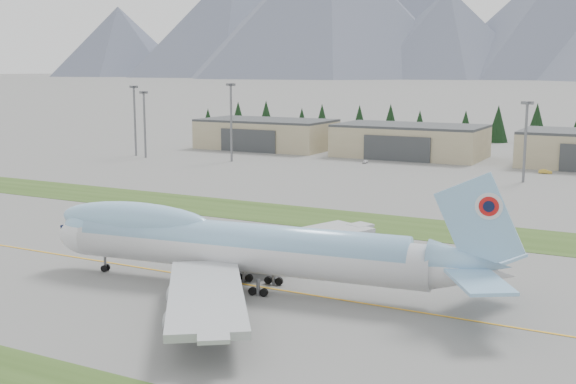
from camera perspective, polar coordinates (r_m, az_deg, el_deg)
The scene contains 10 objects.
ground at distance 105.32m, azimuth -8.76°, elevation -6.39°, with size 7000.00×7000.00×0.00m, color slate.
grass_strip_far at distance 142.86m, azimuth 2.02°, elevation -2.02°, with size 400.00×18.00×0.08m, color #324B1B.
taxiway_line_main at distance 105.32m, azimuth -8.76°, elevation -6.39°, with size 400.00×0.40×0.02m, color gold.
boeing_747_freighter at distance 96.64m, azimuth -3.82°, elevation -4.26°, with size 65.92×56.36×17.31m.
hangar_left at distance 266.40m, azimuth -1.73°, elevation 4.61°, with size 48.00×26.60×10.80m.
hangar_center at distance 244.17m, azimuth 9.60°, elevation 4.02°, with size 48.00×26.60×10.80m.
floodlight_masts at distance 203.55m, azimuth 8.32°, elevation 5.92°, with size 201.56×9.11×24.56m.
service_vehicle_a at distance 226.13m, azimuth 6.12°, elevation 2.28°, with size 1.21×3.00×1.02m, color silver.
service_vehicle_b at distance 214.88m, azimuth 19.66°, elevation 1.38°, with size 1.30×3.69×1.22m, color gold.
conifer_belt at distance 297.54m, azimuth 18.20°, elevation 5.00°, with size 273.33×15.83×16.83m.
Camera 1 is at (60.70, -81.04, 28.99)m, focal length 45.00 mm.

